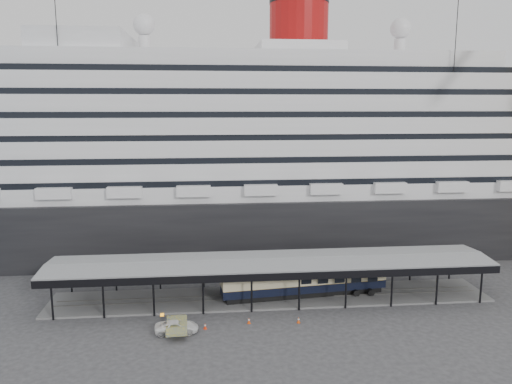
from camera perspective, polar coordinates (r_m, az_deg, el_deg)
ground at (r=61.21m, az=2.35°, el=-13.76°), size 200.00×200.00×0.00m
cruise_ship at (r=88.07m, az=-0.41°, el=5.88°), size 130.00×30.00×43.90m
platform_canopy at (r=64.93m, az=1.75°, el=-10.09°), size 56.00×9.18×5.30m
port_truck at (r=57.08m, az=-9.05°, el=-14.99°), size 4.82×2.40×1.31m
pullman_carriage at (r=65.52m, az=5.53°, el=-9.75°), size 21.71×5.16×21.15m
traffic_cone_left at (r=57.65m, az=-5.83°, el=-14.99°), size 0.47×0.47×0.69m
traffic_cone_mid at (r=58.67m, az=-0.81°, el=-14.47°), size 0.44×0.44×0.70m
traffic_cone_right at (r=58.99m, az=4.89°, el=-14.37°), size 0.47×0.47×0.71m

